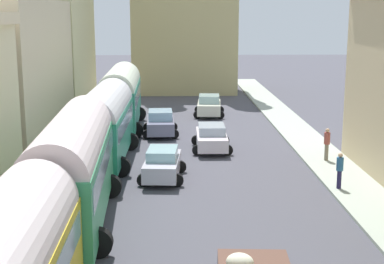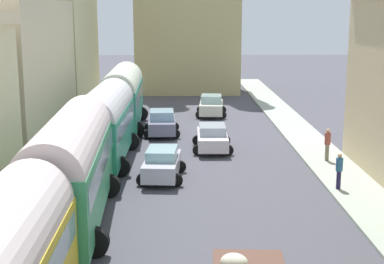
{
  "view_description": "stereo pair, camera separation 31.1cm",
  "coord_description": "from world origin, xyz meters",
  "px_view_note": "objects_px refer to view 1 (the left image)",
  "views": [
    {
      "loc": [
        -0.75,
        -4.74,
        7.79
      ],
      "look_at": [
        0.0,
        23.25,
        1.89
      ],
      "focal_mm": 52.79,
      "sensor_mm": 36.0,
      "label": 1
    },
    {
      "loc": [
        -0.44,
        -4.75,
        7.79
      ],
      "look_at": [
        0.0,
        23.25,
        1.89
      ],
      "focal_mm": 52.79,
      "sensor_mm": 36.0,
      "label": 2
    }
  ],
  "objects_px": {
    "car_3": "(160,123)",
    "pedestrian_0": "(327,143)",
    "parked_bus_1": "(73,163)",
    "parked_bus_2": "(104,121)",
    "parked_bus_3": "(121,95)",
    "car_2": "(163,164)",
    "car_0": "(211,137)",
    "pedestrian_3": "(340,169)",
    "car_1": "(209,106)"
  },
  "relations": [
    {
      "from": "car_1",
      "to": "pedestrian_3",
      "type": "relative_size",
      "value": 2.16
    },
    {
      "from": "parked_bus_3",
      "to": "car_1",
      "type": "height_order",
      "value": "parked_bus_3"
    },
    {
      "from": "parked_bus_1",
      "to": "parked_bus_3",
      "type": "xyz_separation_m",
      "value": [
        0.0,
        18.0,
        -0.0
      ]
    },
    {
      "from": "parked_bus_2",
      "to": "parked_bus_3",
      "type": "xyz_separation_m",
      "value": [
        0.0,
        9.0,
        0.11
      ]
    },
    {
      "from": "car_0",
      "to": "car_1",
      "type": "distance_m",
      "value": 11.1
    },
    {
      "from": "parked_bus_2",
      "to": "parked_bus_3",
      "type": "relative_size",
      "value": 0.94
    },
    {
      "from": "parked_bus_1",
      "to": "car_3",
      "type": "relative_size",
      "value": 2.61
    },
    {
      "from": "pedestrian_0",
      "to": "pedestrian_3",
      "type": "bearing_deg",
      "value": -98.29
    },
    {
      "from": "pedestrian_0",
      "to": "pedestrian_3",
      "type": "relative_size",
      "value": 1.06
    },
    {
      "from": "car_0",
      "to": "pedestrian_3",
      "type": "height_order",
      "value": "pedestrian_3"
    },
    {
      "from": "car_0",
      "to": "car_1",
      "type": "bearing_deg",
      "value": 87.46
    },
    {
      "from": "parked_bus_1",
      "to": "car_2",
      "type": "bearing_deg",
      "value": 61.58
    },
    {
      "from": "parked_bus_2",
      "to": "pedestrian_0",
      "type": "xyz_separation_m",
      "value": [
        11.76,
        -0.4,
        -1.17
      ]
    },
    {
      "from": "parked_bus_3",
      "to": "car_3",
      "type": "distance_m",
      "value": 3.83
    },
    {
      "from": "car_2",
      "to": "pedestrian_3",
      "type": "xyz_separation_m",
      "value": [
        7.91,
        -2.11,
        0.26
      ]
    },
    {
      "from": "pedestrian_0",
      "to": "car_2",
      "type": "bearing_deg",
      "value": -161.99
    },
    {
      "from": "parked_bus_1",
      "to": "parked_bus_3",
      "type": "distance_m",
      "value": 18.0
    },
    {
      "from": "parked_bus_3",
      "to": "pedestrian_3",
      "type": "xyz_separation_m",
      "value": [
        11.05,
        -14.31,
        -1.34
      ]
    },
    {
      "from": "car_0",
      "to": "car_3",
      "type": "distance_m",
      "value": 5.23
    },
    {
      "from": "parked_bus_1",
      "to": "car_1",
      "type": "distance_m",
      "value": 23.61
    },
    {
      "from": "parked_bus_1",
      "to": "car_1",
      "type": "bearing_deg",
      "value": 74.43
    },
    {
      "from": "car_3",
      "to": "pedestrian_0",
      "type": "bearing_deg",
      "value": -38.79
    },
    {
      "from": "car_1",
      "to": "pedestrian_3",
      "type": "bearing_deg",
      "value": -76.03
    },
    {
      "from": "pedestrian_0",
      "to": "car_0",
      "type": "bearing_deg",
      "value": 153.15
    },
    {
      "from": "car_0",
      "to": "pedestrian_3",
      "type": "relative_size",
      "value": 2.28
    },
    {
      "from": "parked_bus_3",
      "to": "car_2",
      "type": "xyz_separation_m",
      "value": [
        3.14,
        -12.2,
        -1.6
      ]
    },
    {
      "from": "parked_bus_1",
      "to": "parked_bus_2",
      "type": "xyz_separation_m",
      "value": [
        0.0,
        9.0,
        -0.11
      ]
    },
    {
      "from": "parked_bus_3",
      "to": "car_2",
      "type": "height_order",
      "value": "parked_bus_3"
    },
    {
      "from": "car_0",
      "to": "pedestrian_0",
      "type": "xyz_separation_m",
      "value": [
        5.93,
        -3.0,
        0.32
      ]
    },
    {
      "from": "car_1",
      "to": "pedestrian_0",
      "type": "bearing_deg",
      "value": -68.88
    },
    {
      "from": "car_0",
      "to": "car_3",
      "type": "height_order",
      "value": "car_3"
    },
    {
      "from": "car_3",
      "to": "car_0",
      "type": "bearing_deg",
      "value": -54.04
    },
    {
      "from": "parked_bus_3",
      "to": "car_2",
      "type": "bearing_deg",
      "value": -75.57
    },
    {
      "from": "car_2",
      "to": "pedestrian_0",
      "type": "height_order",
      "value": "pedestrian_0"
    },
    {
      "from": "parked_bus_1",
      "to": "car_0",
      "type": "distance_m",
      "value": 13.09
    },
    {
      "from": "parked_bus_2",
      "to": "car_2",
      "type": "bearing_deg",
      "value": -45.57
    },
    {
      "from": "car_1",
      "to": "pedestrian_0",
      "type": "height_order",
      "value": "pedestrian_0"
    },
    {
      "from": "parked_bus_1",
      "to": "car_3",
      "type": "distance_m",
      "value": 16.15
    },
    {
      "from": "car_1",
      "to": "car_3",
      "type": "distance_m",
      "value": 7.72
    },
    {
      "from": "car_3",
      "to": "pedestrian_0",
      "type": "xyz_separation_m",
      "value": [
        9.0,
        -7.24,
        0.27
      ]
    },
    {
      "from": "parked_bus_2",
      "to": "car_3",
      "type": "distance_m",
      "value": 7.52
    },
    {
      "from": "parked_bus_1",
      "to": "pedestrian_3",
      "type": "relative_size",
      "value": 5.64
    },
    {
      "from": "car_2",
      "to": "pedestrian_3",
      "type": "bearing_deg",
      "value": -14.93
    },
    {
      "from": "parked_bus_2",
      "to": "pedestrian_0",
      "type": "bearing_deg",
      "value": -1.94
    },
    {
      "from": "car_2",
      "to": "pedestrian_0",
      "type": "xyz_separation_m",
      "value": [
        8.63,
        2.8,
        0.32
      ]
    },
    {
      "from": "parked_bus_2",
      "to": "car_2",
      "type": "height_order",
      "value": "parked_bus_2"
    },
    {
      "from": "car_2",
      "to": "pedestrian_3",
      "type": "distance_m",
      "value": 8.19
    },
    {
      "from": "car_2",
      "to": "car_1",
      "type": "bearing_deg",
      "value": 79.33
    },
    {
      "from": "parked_bus_1",
      "to": "car_0",
      "type": "relative_size",
      "value": 2.48
    },
    {
      "from": "parked_bus_1",
      "to": "pedestrian_0",
      "type": "distance_m",
      "value": 14.63
    }
  ]
}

